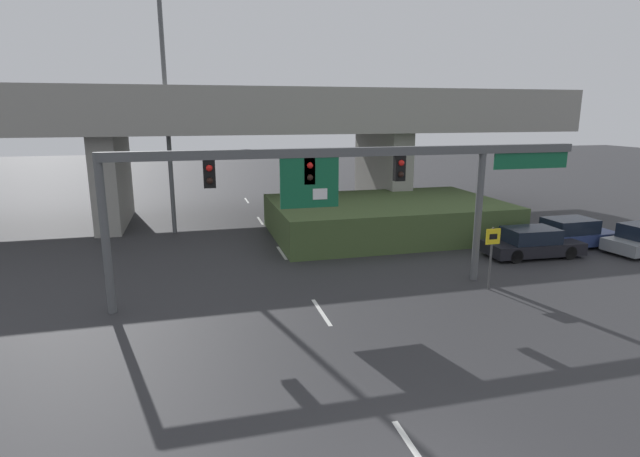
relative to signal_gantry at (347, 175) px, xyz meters
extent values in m
cube|color=silver|center=(-1.41, -9.38, -4.49)|extent=(0.14, 2.40, 0.01)
cube|color=silver|center=(-1.41, -1.74, -4.49)|extent=(0.14, 2.40, 0.01)
cube|color=silver|center=(-1.41, 5.89, -4.49)|extent=(0.14, 2.40, 0.01)
cube|color=silver|center=(-1.41, 13.52, -4.49)|extent=(0.14, 2.40, 0.01)
cube|color=silver|center=(-1.41, 21.16, -4.49)|extent=(0.14, 2.40, 0.01)
cylinder|color=#515456|center=(-8.35, 0.01, -1.76)|extent=(0.28, 0.28, 5.46)
cylinder|color=#515456|center=(5.54, 0.01, -1.76)|extent=(0.28, 0.28, 5.46)
cube|color=#515456|center=(0.56, 0.01, 0.81)|extent=(17.83, 0.32, 0.32)
cube|color=black|center=(-4.88, 0.01, 0.17)|extent=(0.40, 0.28, 0.95)
sphere|color=red|center=(-4.88, -0.16, 0.39)|extent=(0.22, 0.22, 0.22)
sphere|color=black|center=(-4.88, -0.16, -0.04)|extent=(0.22, 0.22, 0.22)
cube|color=black|center=(-1.41, 0.01, 0.17)|extent=(0.40, 0.28, 0.95)
sphere|color=red|center=(-1.41, -0.16, 0.39)|extent=(0.22, 0.22, 0.22)
sphere|color=black|center=(-1.41, -0.16, -0.04)|extent=(0.22, 0.22, 0.22)
cube|color=black|center=(2.07, 0.01, 0.17)|extent=(0.40, 0.28, 0.95)
sphere|color=red|center=(2.07, -0.16, 0.39)|extent=(0.22, 0.22, 0.22)
sphere|color=black|center=(2.07, -0.16, -0.04)|extent=(0.22, 0.22, 0.22)
cube|color=#115B38|center=(-1.41, -0.09, -0.25)|extent=(2.14, 0.08, 1.79)
cube|color=white|center=(-1.03, -0.14, -0.65)|extent=(0.53, 0.03, 0.39)
cube|color=#115B38|center=(7.71, -0.05, 0.33)|extent=(3.34, 0.07, 0.64)
cylinder|color=#4C4C4C|center=(5.45, -1.18, -3.26)|extent=(0.08, 0.08, 2.47)
cube|color=yellow|center=(5.45, -1.23, -2.37)|extent=(0.60, 0.03, 0.60)
cube|color=black|center=(5.45, -1.24, -2.37)|extent=(0.33, 0.01, 0.21)
cylinder|color=#515456|center=(-6.56, 11.56, 4.03)|extent=(0.24, 0.24, 17.05)
cube|color=gray|center=(-1.41, 14.94, 1.83)|extent=(40.82, 9.15, 1.70)
cube|color=gray|center=(-1.41, 10.56, 3.14)|extent=(40.82, 0.40, 0.90)
cube|color=gray|center=(-10.08, 14.94, -1.76)|extent=(1.40, 7.32, 5.48)
cube|color=gray|center=(7.27, 14.94, -1.76)|extent=(1.40, 7.32, 5.48)
cube|color=#42562D|center=(4.97, 8.30, -3.55)|extent=(12.57, 8.15, 1.88)
cube|color=black|center=(10.06, 2.31, -4.05)|extent=(4.60, 1.98, 0.56)
cube|color=black|center=(9.88, 2.31, -3.44)|extent=(2.42, 1.71, 0.67)
cylinder|color=black|center=(11.49, 3.05, -4.18)|extent=(0.65, 0.24, 0.64)
cylinder|color=black|center=(11.43, 1.46, -4.18)|extent=(0.65, 0.24, 0.64)
cylinder|color=black|center=(8.68, 3.15, -4.18)|extent=(0.65, 0.24, 0.64)
cylinder|color=black|center=(8.62, 1.57, -4.18)|extent=(0.65, 0.24, 0.64)
cube|color=navy|center=(13.13, 3.36, -4.03)|extent=(4.55, 1.96, 0.60)
cube|color=black|center=(12.95, 3.36, -3.38)|extent=(2.38, 1.73, 0.70)
cylinder|color=black|center=(14.51, 4.21, -4.18)|extent=(0.64, 0.23, 0.64)
cylinder|color=black|center=(14.54, 2.56, -4.18)|extent=(0.64, 0.23, 0.64)
cylinder|color=black|center=(11.71, 4.16, -4.18)|extent=(0.64, 0.23, 0.64)
cylinder|color=black|center=(11.75, 2.51, -4.18)|extent=(0.64, 0.23, 0.64)
cylinder|color=black|center=(14.54, 2.14, -4.18)|extent=(0.66, 0.30, 0.64)
camera|label=1|loc=(-5.48, -17.27, 2.22)|focal=28.00mm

